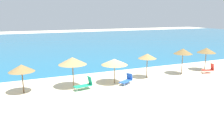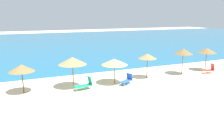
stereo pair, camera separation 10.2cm
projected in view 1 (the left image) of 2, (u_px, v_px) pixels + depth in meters
ground_plane at (118, 84)px, 21.32m from camera, size 160.00×160.00×0.00m
sea_water at (55, 43)px, 53.49m from camera, size 160.00×62.06×0.01m
dune_ridge at (159, 123)px, 10.67m from camera, size 47.69×8.28×2.85m
beach_umbrella_1 at (21, 68)px, 18.51m from camera, size 2.15×2.15×2.47m
beach_umbrella_2 at (72, 61)px, 19.85m from camera, size 2.53×2.53×2.82m
beach_umbrella_3 at (114, 62)px, 21.13m from camera, size 2.52×2.52×2.41m
beach_umbrella_4 at (147, 56)px, 22.96m from camera, size 1.91×1.91×2.59m
beach_umbrella_5 at (183, 51)px, 24.36m from camera, size 2.03×2.03×2.90m
beach_umbrella_6 at (206, 50)px, 26.16m from camera, size 2.14×2.14×2.72m
lounge_chair_0 at (209, 69)px, 25.36m from camera, size 1.37×0.88×1.11m
lounge_chair_1 at (85, 84)px, 19.80m from camera, size 1.70×0.90×1.13m
lounge_chair_2 at (127, 80)px, 21.39m from camera, size 1.63×1.32×0.97m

